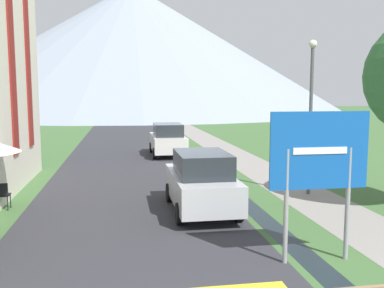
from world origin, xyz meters
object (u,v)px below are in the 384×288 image
(cafe_chair_far_left, at_px, (2,194))
(parked_car_near, at_px, (201,182))
(road_sign, at_px, (319,162))
(parked_car_far, at_px, (168,139))
(streetlamp, at_px, (311,104))

(cafe_chair_far_left, bearing_deg, parked_car_near, -11.21)
(parked_car_near, distance_m, cafe_chair_far_left, 6.07)
(road_sign, height_order, parked_car_near, road_sign)
(parked_car_far, relative_size, streetlamp, 0.78)
(road_sign, xyz_separation_m, streetlamp, (2.44, 5.75, 1.03))
(streetlamp, bearing_deg, parked_car_far, 111.17)
(parked_car_far, height_order, cafe_chair_far_left, parked_car_far)
(road_sign, relative_size, parked_car_near, 0.79)
(cafe_chair_far_left, bearing_deg, streetlamp, 1.91)
(road_sign, distance_m, parked_car_far, 15.94)
(parked_car_near, distance_m, streetlamp, 4.96)
(road_sign, relative_size, parked_car_far, 0.76)
(road_sign, distance_m, streetlamp, 6.33)
(parked_car_far, xyz_separation_m, cafe_chair_far_left, (-6.19, -10.54, -0.40))
(cafe_chair_far_left, relative_size, streetlamp, 0.16)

